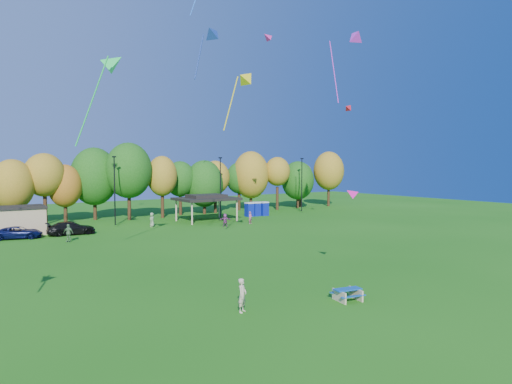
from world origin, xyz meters
TOP-DOWN VIEW (x-y plane):
  - ground at (0.00, 0.00)m, footprint 160.00×160.00m
  - tree_line at (-1.03, 45.51)m, footprint 93.57×10.55m
  - lamp_posts at (2.00, 40.00)m, footprint 64.50×0.25m
  - utility_building at (-10.00, 38.00)m, footprint 6.30×4.30m
  - pavilion at (14.00, 37.00)m, footprint 8.20×6.20m
  - porta_potties at (23.44, 38.26)m, footprint 3.75×1.45m
  - picnic_table at (2.92, -1.17)m, footprint 1.85×1.63m
  - kite_flyer at (-3.33, 0.53)m, footprint 0.80×0.75m
  - car_c at (-10.04, 34.76)m, footprint 5.16×3.37m
  - car_d at (-4.72, 34.47)m, footprint 5.29×2.36m
  - far_person_0 at (13.28, 30.61)m, footprint 1.60×1.18m
  - far_person_1 at (5.36, 35.59)m, footprint 0.94×1.06m
  - far_person_2 at (17.46, 31.01)m, footprint 0.69×0.54m
  - far_person_5 at (-6.06, 29.59)m, footprint 1.09×1.09m
  - kite_2 at (1.51, 12.18)m, footprint 2.71×2.06m
  - kite_5 at (-5.44, 15.33)m, footprint 4.38×2.45m
  - kite_7 at (6.72, 2.33)m, footprint 1.27×1.30m
  - kite_8 at (25.80, 21.15)m, footprint 1.38×1.09m
  - kite_10 at (21.63, 16.50)m, footprint 2.65×4.93m
  - kite_12 at (5.21, 13.04)m, footprint 3.42×1.80m
  - kite_14 at (12.80, 20.73)m, footprint 1.31×1.05m

SIDE VIEW (x-z plane):
  - ground at x=0.00m, z-range 0.00..0.00m
  - picnic_table at x=2.92m, z-range 0.06..0.77m
  - car_c at x=-10.04m, z-range 0.00..1.32m
  - car_d at x=-4.72m, z-range 0.00..1.51m
  - far_person_2 at x=17.46m, z-range 0.00..1.67m
  - far_person_0 at x=13.28m, z-range 0.00..1.68m
  - far_person_1 at x=5.36m, z-range 0.00..1.83m
  - kite_flyer at x=-3.33m, z-range 0.00..1.84m
  - far_person_5 at x=-6.06m, z-range 0.00..1.86m
  - porta_potties at x=23.44m, z-range 0.01..2.19m
  - utility_building at x=-10.00m, z-range 0.01..3.26m
  - pavilion at x=14.00m, z-range 1.34..5.11m
  - lamp_posts at x=2.00m, z-range 0.36..9.45m
  - tree_line at x=-1.03m, z-range 0.34..11.49m
  - kite_7 at x=6.72m, z-range 5.47..6.52m
  - kite_8 at x=25.80m, z-range 14.50..15.81m
  - kite_12 at x=5.21m, z-range 12.58..18.13m
  - kite_5 at x=-5.44m, z-range 11.93..19.44m
  - kite_2 at x=1.51m, z-range 15.98..20.53m
  - kite_14 at x=12.80m, z-range 21.12..22.38m
  - kite_10 at x=21.63m, z-range 17.89..26.41m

